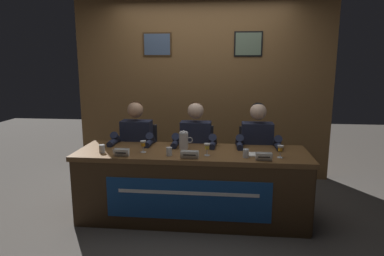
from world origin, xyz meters
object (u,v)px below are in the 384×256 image
water_cup_left (102,149)px  water_pitcher_central (184,140)px  panelist_center (195,146)px  chair_left (140,162)px  conference_table (191,177)px  chair_center (197,164)px  water_cup_right (246,154)px  document_stack_right (258,154)px  panelist_left (135,145)px  juice_glass_center (207,147)px  juice_glass_left (143,144)px  panelist_right (257,148)px  nameplate_left (121,152)px  nameplate_center (190,155)px  water_cup_center (169,152)px  nameplate_right (264,157)px  juice_glass_right (280,149)px  chair_right (255,166)px

water_cup_left → water_pitcher_central: (0.83, 0.25, 0.06)m
panelist_center → chair_left: bearing=164.5°
conference_table → chair_center: size_ratio=2.73×
water_cup_right → document_stack_right: (0.13, 0.10, -0.03)m
panelist_left → juice_glass_center: bearing=-29.9°
chair_left → water_pitcher_central: (0.62, -0.47, 0.41)m
juice_glass_left → panelist_right: (1.23, 0.46, -0.12)m
conference_table → panelist_right: panelist_right is taller
conference_table → nameplate_left: 0.77m
nameplate_center → conference_table: bearing=91.6°
water_cup_center → water_pitcher_central: (0.11, 0.29, 0.06)m
chair_left → panelist_right: bearing=-7.9°
water_cup_center → juice_glass_center: bearing=6.7°
chair_center → nameplate_right: 1.17m
panelist_center → chair_center: bearing=90.0°
panelist_left → juice_glass_left: size_ratio=9.92×
juice_glass_center → document_stack_right: bearing=7.3°
chair_left → nameplate_left: size_ratio=5.77×
juice_glass_left → juice_glass_right: size_ratio=1.00×
panelist_left → nameplate_center: panelist_left is taller
chair_right → chair_left: bearing=180.0°
chair_center → document_stack_right: (0.68, -0.65, 0.32)m
nameplate_center → water_cup_center: water_cup_center is taller
chair_right → nameplate_center: bearing=-130.4°
juice_glass_center → panelist_center: bearing=108.4°
juice_glass_left → chair_right: 1.45m
water_cup_right → juice_glass_right: bearing=5.3°
panelist_center → water_pitcher_central: 0.32m
panelist_left → juice_glass_center: size_ratio=9.92×
conference_table → water_pitcher_central: water_pitcher_central is taller
nameplate_right → juice_glass_right: size_ratio=1.27×
conference_table → nameplate_center: (0.01, -0.19, 0.29)m
panelist_right → panelist_left: bearing=180.0°
panelist_left → water_cup_center: 0.76m
panelist_right → water_cup_right: bearing=-106.4°
water_cup_left → panelist_right: 1.73m
panelist_right → water_pitcher_central: bearing=-161.8°
juice_glass_left → water_cup_left: juice_glass_left is taller
chair_left → document_stack_right: bearing=-24.7°
juice_glass_left → panelist_center: (0.50, 0.46, -0.12)m
nameplate_left → nameplate_center: (0.69, -0.01, 0.00)m
nameplate_left → chair_center: bearing=50.5°
chair_right → water_cup_right: 0.84m
chair_center → juice_glass_center: bearing=-76.5°
conference_table → panelist_center: 0.50m
nameplate_right → document_stack_right: size_ratio=0.72×
panelist_left → water_cup_left: panelist_left is taller
chair_left → nameplate_left: (0.03, -0.83, 0.35)m
nameplate_center → panelist_right: size_ratio=0.15×
water_pitcher_central → water_cup_left: bearing=-163.2°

